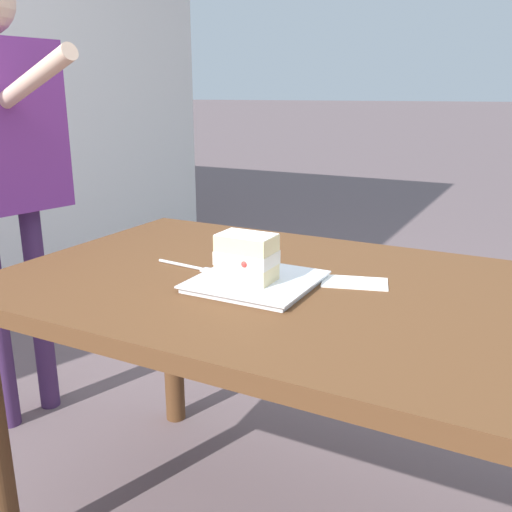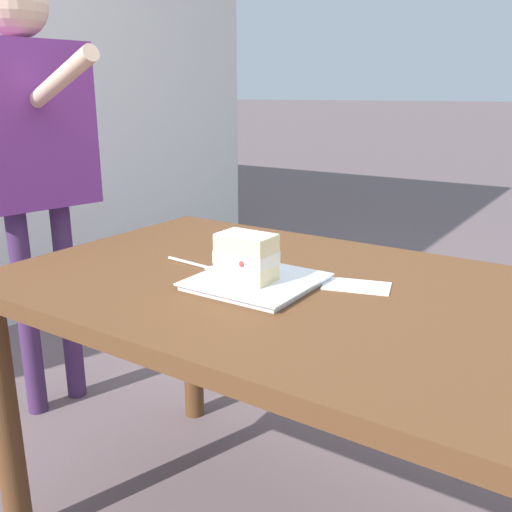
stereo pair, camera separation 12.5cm
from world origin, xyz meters
name	(u,v)px [view 2 (the right image)]	position (x,y,z in m)	size (l,w,h in m)	color
patio_table	(288,325)	(0.00, 0.00, 0.64)	(1.34, 0.86, 0.74)	brown
dessert_plate	(256,282)	(-0.05, -0.05, 0.75)	(0.26, 0.26, 0.02)	white
cake_slice	(246,257)	(-0.07, -0.07, 0.81)	(0.13, 0.09, 0.11)	beige
dessert_fork	(196,265)	(-0.26, -0.02, 0.74)	(0.17, 0.03, 0.01)	silver
paper_napkin	(357,286)	(0.14, 0.06, 0.74)	(0.17, 0.13, 0.00)	white
diner_person	(30,134)	(-1.10, 0.14, 1.03)	(0.57, 0.45, 1.54)	#452855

